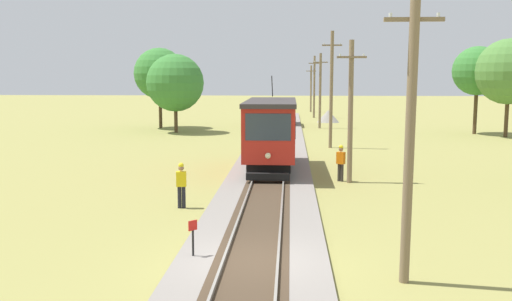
{
  "coord_description": "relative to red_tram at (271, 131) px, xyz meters",
  "views": [
    {
      "loc": [
        1.01,
        -14.54,
        5.12
      ],
      "look_at": [
        -0.7,
        13.47,
        1.36
      ],
      "focal_mm": 39.46,
      "sensor_mm": 36.0,
      "label": 1
    }
  ],
  "objects": [
    {
      "name": "ground_plane",
      "position": [
        -0.0,
        -15.1,
        -2.19
      ],
      "size": [
        260.0,
        260.0,
        0.0
      ],
      "primitive_type": "plane",
      "color": "olive"
    },
    {
      "name": "gravel_pile",
      "position": [
        5.17,
        32.55,
        -1.52
      ],
      "size": [
        2.47,
        2.47,
        1.35
      ],
      "primitive_type": "cone",
      "color": "gray",
      "rests_on": "ground"
    },
    {
      "name": "tree_right_far",
      "position": [
        -11.68,
        24.65,
        3.1
      ],
      "size": [
        4.95,
        4.95,
        7.78
      ],
      "color": "#4C3823",
      "rests_on": "ground"
    },
    {
      "name": "rail_right",
      "position": [
        0.72,
        -15.1,
        -1.94
      ],
      "size": [
        0.07,
        120.0,
        0.14
      ],
      "primitive_type": "cube",
      "color": "gray",
      "rests_on": "track_ballast"
    },
    {
      "name": "track_ballast",
      "position": [
        -0.0,
        -15.1,
        -2.1
      ],
      "size": [
        4.2,
        120.0,
        0.18
      ],
      "primitive_type": "cube",
      "color": "gray",
      "rests_on": "ground"
    },
    {
      "name": "red_tram",
      "position": [
        0.0,
        0.0,
        0.0
      ],
      "size": [
        2.6,
        8.54,
        4.79
      ],
      "color": "red",
      "rests_on": "rail_right"
    },
    {
      "name": "tree_right_near",
      "position": [
        -9.29,
        20.37,
        2.27
      ],
      "size": [
        5.13,
        5.13,
        7.03
      ],
      "color": "#4C3823",
      "rests_on": "ground"
    },
    {
      "name": "trackside_signal_marker",
      "position": [
        -1.63,
        -14.8,
        -1.53
      ],
      "size": [
        0.21,
        0.21,
        1.18
      ],
      "color": "black",
      "rests_on": "ground"
    },
    {
      "name": "utility_pole_horizon",
      "position": [
        3.88,
        50.12,
        1.16
      ],
      "size": [
        1.4,
        0.46,
        6.52
      ],
      "color": "#7A664C",
      "rests_on": "ground"
    },
    {
      "name": "freight_car",
      "position": [
        -0.0,
        27.96,
        -0.64
      ],
      "size": [
        2.4,
        5.2,
        2.31
      ],
      "color": "brown",
      "rests_on": "rail_right"
    },
    {
      "name": "sleeper_bed",
      "position": [
        -0.0,
        -15.1,
        -2.01
      ],
      "size": [
        2.04,
        120.0,
        0.01
      ],
      "primitive_type": "cube",
      "color": "#423323",
      "rests_on": "track_ballast"
    },
    {
      "name": "track_worker",
      "position": [
        -3.18,
        -8.49,
        -1.21
      ],
      "size": [
        0.41,
        0.29,
        1.78
      ],
      "rotation": [
        0.0,
        0.0,
        1.7
      ],
      "color": "black",
      "rests_on": "ground"
    },
    {
      "name": "utility_pole_distant",
      "position": [
        3.88,
        39.09,
        1.64
      ],
      "size": [
        1.4,
        0.27,
        7.47
      ],
      "color": "#7A664C",
      "rests_on": "ground"
    },
    {
      "name": "tree_horizon",
      "position": [
        17.22,
        20.72,
        3.31
      ],
      "size": [
        4.26,
        4.26,
        7.65
      ],
      "color": "#4C3823",
      "rests_on": "ground"
    },
    {
      "name": "utility_pole_foreground",
      "position": [
        3.88,
        -16.06,
        1.55
      ],
      "size": [
        1.4,
        0.42,
        7.29
      ],
      "color": "#7A664C",
      "rests_on": "ground"
    },
    {
      "name": "utility_pole_far",
      "position": [
        3.88,
        25.29,
        1.53
      ],
      "size": [
        1.4,
        0.32,
        7.25
      ],
      "color": "#7A664C",
      "rests_on": "ground"
    },
    {
      "name": "rail_left",
      "position": [
        -0.72,
        -15.1,
        -1.94
      ],
      "size": [
        0.07,
        120.0,
        0.14
      ],
      "primitive_type": "cube",
      "color": "gray",
      "rests_on": "track_ballast"
    },
    {
      "name": "second_worker",
      "position": [
        3.48,
        -2.5,
        -1.21
      ],
      "size": [
        0.45,
        0.41,
        1.78
      ],
      "rotation": [
        0.0,
        0.0,
        -2.16
      ],
      "color": "#38332D",
      "rests_on": "ground"
    },
    {
      "name": "utility_pole_mid",
      "position": [
        3.88,
        10.3,
        2.0
      ],
      "size": [
        1.4,
        0.43,
        8.19
      ],
      "color": "#7A664C",
      "rests_on": "ground"
    },
    {
      "name": "utility_pole_near_tram",
      "position": [
        3.88,
        -2.65,
        1.3
      ],
      "size": [
        1.4,
        0.56,
        6.79
      ],
      "color": "#7A664C",
      "rests_on": "ground"
    },
    {
      "name": "tree_left_near",
      "position": [
        19.01,
        18.3,
        3.23
      ],
      "size": [
        5.42,
        5.42,
        8.15
      ],
      "color": "#4C3823",
      "rests_on": "ground"
    }
  ]
}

